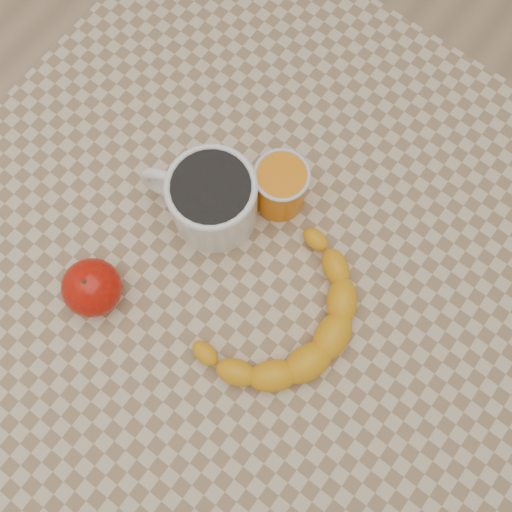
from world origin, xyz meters
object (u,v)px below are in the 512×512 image
Objects in this scene: table at (256,277)px; banana at (282,320)px; orange_juice_glass at (281,187)px; apple at (92,288)px; coffee_mug at (211,198)px.

banana is at bearing -31.28° from table.
table is 2.78× the size of banana.
orange_juice_glass is 0.27× the size of banana.
orange_juice_glass is 0.25m from apple.
banana is at bearing -21.92° from coffee_mug.
coffee_mug is (-0.08, 0.02, 0.13)m from table.
apple is (-0.05, -0.16, -0.02)m from coffee_mug.
table is 5.15× the size of coffee_mug.
table is at bearing -12.45° from coffee_mug.
table is 9.79× the size of apple.
orange_juice_glass reaches higher than banana.
banana is (0.09, -0.12, -0.02)m from orange_juice_glass.
banana is at bearing 27.81° from apple.
apple is 0.28× the size of banana.
coffee_mug is at bearing 174.60° from banana.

